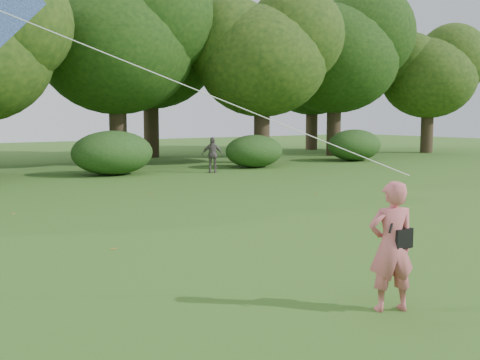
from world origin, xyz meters
TOP-DOWN VIEW (x-y plane):
  - ground at (0.00, 0.00)m, footprint 100.00×100.00m
  - man_kite_flyer at (-0.87, -0.82)m, footprint 0.74×0.63m
  - bystander_right at (6.99, 16.36)m, footprint 0.98×0.83m
  - crossbody_bag at (-0.76, -0.85)m, footprint 0.43×0.20m
  - tree_line at (1.67, 22.88)m, footprint 54.70×15.30m
  - shrub_band at (-0.72, 17.60)m, footprint 39.15×3.22m
  - fallen_leaves at (0.75, 2.16)m, footprint 11.74×15.19m

SIDE VIEW (x-z plane):
  - ground at x=0.00m, z-range 0.00..0.00m
  - fallen_leaves at x=0.75m, z-range 0.00..0.01m
  - bystander_right at x=6.99m, z-range 0.00..1.57m
  - shrub_band at x=-0.72m, z-range -0.08..1.79m
  - man_kite_flyer at x=-0.87m, z-range 0.00..1.72m
  - crossbody_bag at x=-0.76m, z-range 0.62..1.32m
  - tree_line at x=1.67m, z-range 0.86..10.35m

